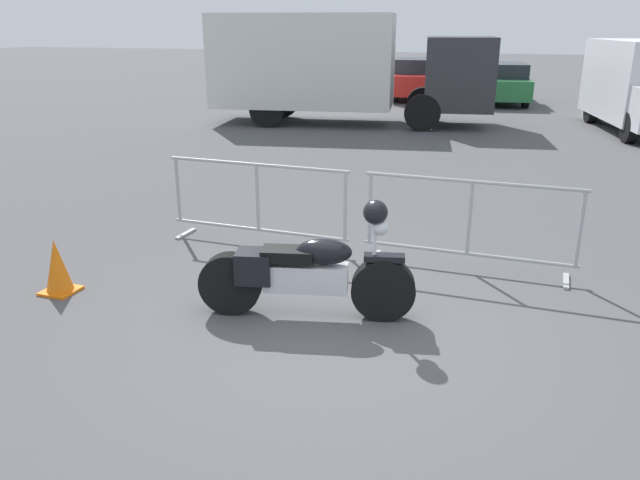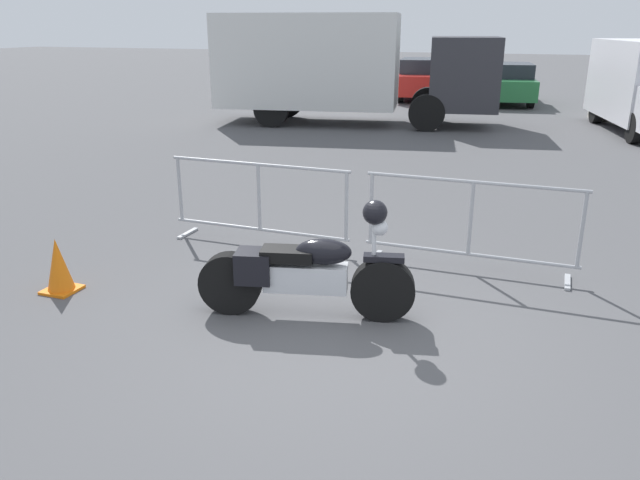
# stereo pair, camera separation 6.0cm
# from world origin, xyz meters

# --- Properties ---
(ground_plane) EXTENTS (120.00, 120.00, 0.00)m
(ground_plane) POSITION_xyz_m (0.00, 0.00, 0.00)
(ground_plane) COLOR #4C4C4F
(motorcycle) EXTENTS (2.07, 0.68, 1.19)m
(motorcycle) POSITION_xyz_m (-0.39, 0.37, 0.45)
(motorcycle) COLOR black
(motorcycle) RESTS_ON ground
(crowd_barrier_near) EXTENTS (2.43, 0.47, 1.07)m
(crowd_barrier_near) POSITION_xyz_m (-1.70, 2.12, 0.56)
(crowd_barrier_near) COLOR #9EA0A5
(crowd_barrier_near) RESTS_ON ground
(crowd_barrier_far) EXTENTS (2.43, 0.47, 1.07)m
(crowd_barrier_far) POSITION_xyz_m (0.93, 2.12, 0.56)
(crowd_barrier_far) COLOR #9EA0A5
(crowd_barrier_far) RESTS_ON ground
(box_truck) EXTENTS (7.98, 3.60, 2.98)m
(box_truck) POSITION_xyz_m (-4.05, 12.33, 1.64)
(box_truck) COLOR silver
(box_truck) RESTS_ON ground
(parked_car_white) EXTENTS (2.43, 4.58, 1.48)m
(parked_car_white) POSITION_xyz_m (-9.29, 19.20, 0.75)
(parked_car_white) COLOR white
(parked_car_white) RESTS_ON ground
(parked_car_blue) EXTENTS (2.38, 4.49, 1.45)m
(parked_car_blue) POSITION_xyz_m (-6.18, 19.00, 0.73)
(parked_car_blue) COLOR #284799
(parked_car_blue) RESTS_ON ground
(parked_car_red) EXTENTS (2.43, 4.58, 1.48)m
(parked_car_red) POSITION_xyz_m (-3.06, 19.36, 0.75)
(parked_car_red) COLOR #B21E19
(parked_car_red) RESTS_ON ground
(parked_car_green) EXTENTS (2.29, 4.32, 1.40)m
(parked_car_green) POSITION_xyz_m (0.05, 19.01, 0.71)
(parked_car_green) COLOR #236B38
(parked_car_green) RESTS_ON ground
(pedestrian) EXTENTS (0.48, 0.48, 1.69)m
(pedestrian) POSITION_xyz_m (-7.88, 15.79, 0.92)
(pedestrian) COLOR #262838
(pedestrian) RESTS_ON ground
(traffic_cone) EXTENTS (0.34, 0.34, 0.59)m
(traffic_cone) POSITION_xyz_m (-3.05, 0.01, 0.29)
(traffic_cone) COLOR orange
(traffic_cone) RESTS_ON ground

